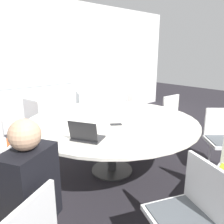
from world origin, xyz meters
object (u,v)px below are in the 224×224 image
object	(u,v)px
chair_3	(223,135)
person_0	(29,191)
chair_5	(135,109)
chair_6	(85,110)
laptop	(86,135)
chair_1	(189,209)
chair_4	(176,116)
chair_7	(39,118)
cell_phone	(116,124)

from	to	relation	value
chair_3	person_0	size ratio (longest dim) A/B	0.71
chair_5	chair_6	distance (m)	0.98
laptop	chair_1	bearing A→B (deg)	159.47
chair_4	chair_7	bearing A→B (deg)	-34.99
chair_7	laptop	bearing A→B (deg)	-20.82
chair_1	chair_4	distance (m)	2.47
person_0	chair_7	bearing A→B (deg)	36.81
chair_1	chair_7	xyz separation A→B (m)	(0.09, 2.88, 0.00)
chair_5	chair_6	bearing A→B (deg)	-68.42
chair_1	chair_3	size ratio (longest dim) A/B	1.00
person_0	chair_4	bearing A→B (deg)	-14.50
chair_6	chair_7	bearing A→B (deg)	-69.62
chair_7	chair_3	bearing A→B (deg)	20.54
person_0	cell_phone	xyz separation A→B (m)	(1.27, 0.56, 0.05)
chair_7	chair_6	bearing A→B (deg)	74.76
laptop	chair_3	bearing A→B (deg)	-136.79
chair_6	cell_phone	bearing A→B (deg)	1.57
chair_4	chair_6	world-z (taller)	same
chair_6	person_0	distance (m)	2.89
chair_3	chair_7	world-z (taller)	same
chair_3	chair_6	xyz separation A→B (m)	(-0.66, 2.36, 0.00)
chair_3	chair_5	xyz separation A→B (m)	(0.10, 1.74, 0.00)
chair_6	person_0	world-z (taller)	person_0
chair_5	chair_6	world-z (taller)	same
chair_5	laptop	bearing A→B (deg)	1.82
person_0	chair_1	bearing A→B (deg)	-66.68
chair_1	chair_4	world-z (taller)	same
chair_7	laptop	world-z (taller)	laptop
cell_phone	chair_4	bearing A→B (deg)	7.42
chair_7	person_0	bearing A→B (deg)	-36.50
chair_4	cell_phone	world-z (taller)	chair_4
chair_1	chair_6	world-z (taller)	same
laptop	chair_5	bearing A→B (deg)	-88.50
chair_5	chair_3	bearing A→B (deg)	57.36
chair_6	cell_phone	world-z (taller)	chair_6
laptop	cell_phone	world-z (taller)	laptop
laptop	cell_phone	bearing A→B (deg)	-101.91
chair_5	laptop	distance (m)	2.28
chair_7	cell_phone	xyz separation A→B (m)	(0.30, -1.65, 0.24)
chair_4	chair_6	distance (m)	1.72
chair_4	laptop	distance (m)	2.22
chair_3	chair_5	distance (m)	1.74
chair_7	person_0	distance (m)	2.43
chair_3	cell_phone	bearing A→B (deg)	11.05
chair_4	laptop	world-z (taller)	laptop
chair_7	chair_5	bearing A→B (deg)	55.75
chair_1	chair_5	xyz separation A→B (m)	(1.77, 2.22, 0.00)
chair_1	chair_4	size ratio (longest dim) A/B	1.00
chair_3	chair_4	bearing A→B (deg)	-67.84
chair_6	chair_3	bearing A→B (deg)	38.35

